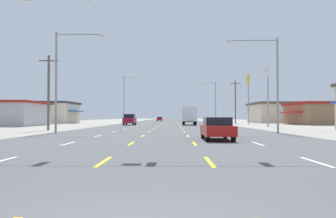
{
  "coord_description": "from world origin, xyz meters",
  "views": [
    {
      "loc": [
        0.51,
        -4.18,
        1.49
      ],
      "look_at": [
        -0.46,
        77.51,
        3.38
      ],
      "focal_mm": 36.07,
      "sensor_mm": 36.0,
      "label": 1
    }
  ],
  "objects_px": {
    "streetlight_right_row_1": "(214,99)",
    "streetlight_left_row_1": "(125,97)",
    "suv_far_left_near": "(130,119)",
    "sedan_inner_right_nearest": "(217,128)",
    "box_truck_inner_right_mid": "(189,115)",
    "streetlight_left_row_0": "(61,73)",
    "streetlight_right_row_0": "(271,76)",
    "sedan_inner_left_far": "(160,119)",
    "pole_sign_right_row_1": "(268,81)",
    "pole_sign_right_row_2": "(248,87)",
    "hatchback_far_right_midfar": "(191,119)"
  },
  "relations": [
    {
      "from": "streetlight_right_row_1",
      "to": "streetlight_left_row_1",
      "type": "bearing_deg",
      "value": 180.0
    },
    {
      "from": "suv_far_left_near",
      "to": "streetlight_left_row_1",
      "type": "height_order",
      "value": "streetlight_left_row_1"
    },
    {
      "from": "streetlight_right_row_1",
      "to": "sedan_inner_right_nearest",
      "type": "bearing_deg",
      "value": -96.82
    },
    {
      "from": "box_truck_inner_right_mid",
      "to": "streetlight_left_row_0",
      "type": "relative_size",
      "value": 0.77
    },
    {
      "from": "streetlight_right_row_0",
      "to": "streetlight_right_row_1",
      "type": "bearing_deg",
      "value": 89.84
    },
    {
      "from": "sedan_inner_left_far",
      "to": "pole_sign_right_row_1",
      "type": "bearing_deg",
      "value": -74.32
    },
    {
      "from": "streetlight_right_row_0",
      "to": "streetlight_left_row_1",
      "type": "relative_size",
      "value": 0.83
    },
    {
      "from": "pole_sign_right_row_1",
      "to": "streetlight_left_row_0",
      "type": "height_order",
      "value": "streetlight_left_row_0"
    },
    {
      "from": "streetlight_left_row_0",
      "to": "box_truck_inner_right_mid",
      "type": "bearing_deg",
      "value": 66.63
    },
    {
      "from": "sedan_inner_right_nearest",
      "to": "streetlight_right_row_1",
      "type": "xyz_separation_m",
      "value": [
        6.3,
        52.68,
        4.6
      ]
    },
    {
      "from": "pole_sign_right_row_2",
      "to": "streetlight_left_row_0",
      "type": "xyz_separation_m",
      "value": [
        -25.52,
        -37.03,
        -1.97
      ]
    },
    {
      "from": "box_truck_inner_right_mid",
      "to": "streetlight_left_row_0",
      "type": "xyz_separation_m",
      "value": [
        -13.31,
        -30.8,
        3.65
      ]
    },
    {
      "from": "sedan_inner_right_nearest",
      "to": "streetlight_left_row_0",
      "type": "xyz_separation_m",
      "value": [
        -13.07,
        8.99,
        4.73
      ]
    },
    {
      "from": "streetlight_left_row_0",
      "to": "streetlight_left_row_1",
      "type": "height_order",
      "value": "streetlight_left_row_1"
    },
    {
      "from": "sedan_inner_left_far",
      "to": "streetlight_right_row_0",
      "type": "relative_size",
      "value": 0.51
    },
    {
      "from": "streetlight_left_row_1",
      "to": "pole_sign_right_row_1",
      "type": "bearing_deg",
      "value": -45.89
    },
    {
      "from": "sedan_inner_right_nearest",
      "to": "suv_far_left_near",
      "type": "bearing_deg",
      "value": 105.1
    },
    {
      "from": "pole_sign_right_row_2",
      "to": "streetlight_left_row_1",
      "type": "distance_m",
      "value": 26.62
    },
    {
      "from": "streetlight_left_row_1",
      "to": "box_truck_inner_right_mid",
      "type": "bearing_deg",
      "value": -43.63
    },
    {
      "from": "pole_sign_right_row_2",
      "to": "streetlight_left_row_0",
      "type": "height_order",
      "value": "pole_sign_right_row_2"
    },
    {
      "from": "pole_sign_right_row_2",
      "to": "box_truck_inner_right_mid",
      "type": "bearing_deg",
      "value": -152.98
    },
    {
      "from": "box_truck_inner_right_mid",
      "to": "hatchback_far_right_midfar",
      "type": "xyz_separation_m",
      "value": [
        3.18,
        52.14,
        -1.05
      ]
    },
    {
      "from": "streetlight_left_row_0",
      "to": "streetlight_left_row_1",
      "type": "bearing_deg",
      "value": 90.27
    },
    {
      "from": "streetlight_left_row_1",
      "to": "pole_sign_right_row_2",
      "type": "bearing_deg",
      "value": -14.5
    },
    {
      "from": "sedan_inner_right_nearest",
      "to": "sedan_inner_left_far",
      "type": "bearing_deg",
      "value": 94.4
    },
    {
      "from": "sedan_inner_right_nearest",
      "to": "hatchback_far_right_midfar",
      "type": "height_order",
      "value": "hatchback_far_right_midfar"
    },
    {
      "from": "pole_sign_right_row_1",
      "to": "pole_sign_right_row_2",
      "type": "relative_size",
      "value": 0.88
    },
    {
      "from": "suv_far_left_near",
      "to": "streetlight_right_row_1",
      "type": "height_order",
      "value": "streetlight_right_row_1"
    },
    {
      "from": "sedan_inner_left_far",
      "to": "hatchback_far_right_midfar",
      "type": "bearing_deg",
      "value": -2.69
    },
    {
      "from": "suv_far_left_near",
      "to": "sedan_inner_left_far",
      "type": "height_order",
      "value": "suv_far_left_near"
    },
    {
      "from": "sedan_inner_left_far",
      "to": "streetlight_left_row_0",
      "type": "relative_size",
      "value": 0.48
    },
    {
      "from": "suv_far_left_near",
      "to": "streetlight_right_row_0",
      "type": "height_order",
      "value": "streetlight_right_row_0"
    },
    {
      "from": "pole_sign_right_row_2",
      "to": "streetlight_right_row_1",
      "type": "distance_m",
      "value": 9.3
    },
    {
      "from": "sedan_inner_right_nearest",
      "to": "suv_far_left_near",
      "type": "height_order",
      "value": "suv_far_left_near"
    },
    {
      "from": "sedan_inner_right_nearest",
      "to": "pole_sign_right_row_2",
      "type": "height_order",
      "value": "pole_sign_right_row_2"
    },
    {
      "from": "sedan_inner_left_far",
      "to": "streetlight_right_row_1",
      "type": "relative_size",
      "value": 0.49
    },
    {
      "from": "suv_far_left_near",
      "to": "streetlight_right_row_0",
      "type": "bearing_deg",
      "value": -60.95
    },
    {
      "from": "pole_sign_right_row_1",
      "to": "streetlight_left_row_1",
      "type": "bearing_deg",
      "value": 134.11
    },
    {
      "from": "sedan_inner_left_far",
      "to": "streetlight_right_row_0",
      "type": "bearing_deg",
      "value": -80.95
    },
    {
      "from": "streetlight_left_row_1",
      "to": "hatchback_far_right_midfar",
      "type": "bearing_deg",
      "value": 66.96
    },
    {
      "from": "suv_far_left_near",
      "to": "sedan_inner_left_far",
      "type": "relative_size",
      "value": 1.09
    },
    {
      "from": "hatchback_far_right_midfar",
      "to": "pole_sign_right_row_2",
      "type": "bearing_deg",
      "value": -78.87
    },
    {
      "from": "hatchback_far_right_midfar",
      "to": "pole_sign_right_row_2",
      "type": "xyz_separation_m",
      "value": [
        9.03,
        -45.91,
        6.67
      ]
    },
    {
      "from": "suv_far_left_near",
      "to": "pole_sign_right_row_2",
      "type": "bearing_deg",
      "value": 16.72
    },
    {
      "from": "hatchback_far_right_midfar",
      "to": "streetlight_right_row_1",
      "type": "xyz_separation_m",
      "value": [
        2.88,
        -39.25,
        4.57
      ]
    },
    {
      "from": "sedan_inner_left_far",
      "to": "streetlight_right_row_0",
      "type": "distance_m",
      "value": 84.6
    },
    {
      "from": "box_truck_inner_right_mid",
      "to": "sedan_inner_left_far",
      "type": "bearing_deg",
      "value": 97.95
    },
    {
      "from": "hatchback_far_right_midfar",
      "to": "pole_sign_right_row_1",
      "type": "relative_size",
      "value": 0.44
    },
    {
      "from": "suv_far_left_near",
      "to": "streetlight_right_row_0",
      "type": "xyz_separation_m",
      "value": [
        16.73,
        -30.12,
        4.16
      ]
    },
    {
      "from": "sedan_inner_right_nearest",
      "to": "pole_sign_right_row_1",
      "type": "relative_size",
      "value": 0.51
    }
  ]
}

